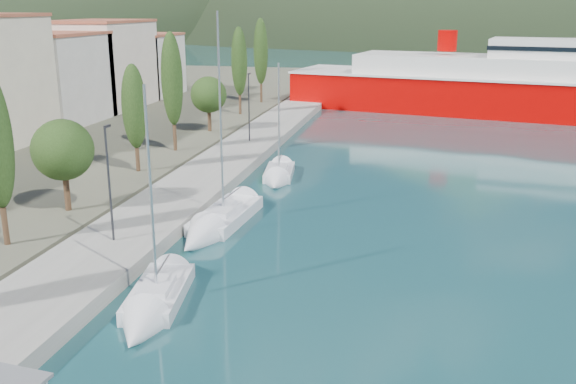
# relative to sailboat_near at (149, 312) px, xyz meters

# --- Properties ---
(ground) EXTENTS (1400.00, 1400.00, 0.00)m
(ground) POSITION_rel_sailboat_near_xyz_m (4.21, 114.07, -0.29)
(ground) COLOR #1A474B
(quay) EXTENTS (5.00, 88.00, 0.80)m
(quay) POSITION_rel_sailboat_near_xyz_m (-4.79, 20.07, 0.11)
(quay) COLOR gray
(quay) RESTS_ON ground
(town_buildings) EXTENTS (9.20, 69.20, 11.30)m
(town_buildings) POSITION_rel_sailboat_near_xyz_m (-27.79, 30.98, 5.28)
(town_buildings) COLOR beige
(town_buildings) RESTS_ON land_strip
(tree_row) EXTENTS (3.65, 63.51, 10.49)m
(tree_row) POSITION_rel_sailboat_near_xyz_m (-10.03, 24.97, 5.39)
(tree_row) COLOR #47301E
(tree_row) RESTS_ON land_strip
(lamp_posts) EXTENTS (0.15, 46.42, 6.06)m
(lamp_posts) POSITION_rel_sailboat_near_xyz_m (-4.79, 8.63, 3.80)
(lamp_posts) COLOR #2D2D33
(lamp_posts) RESTS_ON quay
(sailboat_near) EXTENTS (3.29, 7.54, 10.47)m
(sailboat_near) POSITION_rel_sailboat_near_xyz_m (0.00, 0.00, 0.00)
(sailboat_near) COLOR silver
(sailboat_near) RESTS_ON ground
(sailboat_mid) EXTENTS (3.11, 9.40, 13.31)m
(sailboat_mid) POSITION_rel_sailboat_near_xyz_m (-0.84, 10.52, 0.03)
(sailboat_mid) COLOR silver
(sailboat_mid) RESTS_ON ground
(sailboat_far) EXTENTS (2.90, 6.64, 9.44)m
(sailboat_far) POSITION_rel_sailboat_near_xyz_m (0.27, 22.33, -0.01)
(sailboat_far) COLOR silver
(sailboat_far) RESTS_ON ground
(ferry) EXTENTS (52.90, 20.82, 10.28)m
(ferry) POSITION_rel_sailboat_near_xyz_m (19.92, 58.37, 2.84)
(ferry) COLOR #BC0100
(ferry) RESTS_ON ground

